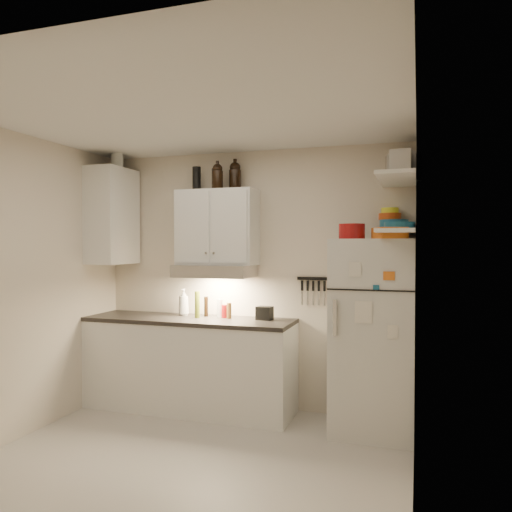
% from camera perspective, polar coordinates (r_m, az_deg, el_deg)
% --- Properties ---
extents(floor, '(3.20, 3.00, 0.02)m').
position_cam_1_polar(floor, '(4.04, -7.98, -22.97)').
color(floor, '#BBB5AD').
rests_on(floor, ground).
extents(ceiling, '(3.20, 3.00, 0.02)m').
position_cam_1_polar(ceiling, '(3.81, -8.10, 15.89)').
color(ceiling, silver).
rests_on(ceiling, ground).
extents(back_wall, '(3.20, 0.02, 2.60)m').
position_cam_1_polar(back_wall, '(5.10, -0.55, -2.65)').
color(back_wall, beige).
rests_on(back_wall, ground).
extents(left_wall, '(0.02, 3.00, 2.60)m').
position_cam_1_polar(left_wall, '(4.64, -26.24, -3.16)').
color(left_wall, beige).
rests_on(left_wall, ground).
extents(right_wall, '(0.02, 3.00, 2.60)m').
position_cam_1_polar(right_wall, '(3.33, 17.82, -4.79)').
color(right_wall, beige).
rests_on(right_wall, ground).
extents(base_cabinet, '(2.10, 0.60, 0.88)m').
position_cam_1_polar(base_cabinet, '(5.15, -7.63, -12.32)').
color(base_cabinet, white).
rests_on(base_cabinet, floor).
extents(countertop, '(2.10, 0.62, 0.04)m').
position_cam_1_polar(countertop, '(5.06, -7.65, -7.25)').
color(countertop, '#292523').
rests_on(countertop, base_cabinet).
extents(upper_cabinet, '(0.80, 0.33, 0.75)m').
position_cam_1_polar(upper_cabinet, '(5.03, -4.44, 3.28)').
color(upper_cabinet, white).
rests_on(upper_cabinet, back_wall).
extents(side_cabinet, '(0.33, 0.55, 1.00)m').
position_cam_1_polar(side_cabinet, '(5.46, -16.11, 4.39)').
color(side_cabinet, white).
rests_on(side_cabinet, left_wall).
extents(range_hood, '(0.76, 0.46, 0.12)m').
position_cam_1_polar(range_hood, '(4.97, -4.71, -1.71)').
color(range_hood, silver).
rests_on(range_hood, back_wall).
extents(fridge, '(0.70, 0.68, 1.70)m').
position_cam_1_polar(fridge, '(4.56, 13.25, -8.86)').
color(fridge, silver).
rests_on(fridge, floor).
extents(shelf_hi, '(0.30, 0.95, 0.03)m').
position_cam_1_polar(shelf_hi, '(4.37, 15.83, 8.47)').
color(shelf_hi, white).
rests_on(shelf_hi, right_wall).
extents(shelf_lo, '(0.30, 0.95, 0.03)m').
position_cam_1_polar(shelf_lo, '(4.34, 15.79, 2.70)').
color(shelf_lo, white).
rests_on(shelf_lo, right_wall).
extents(knife_strip, '(0.42, 0.02, 0.03)m').
position_cam_1_polar(knife_strip, '(4.89, 7.16, -2.59)').
color(knife_strip, black).
rests_on(knife_strip, back_wall).
extents(dutch_oven, '(0.27, 0.27, 0.13)m').
position_cam_1_polar(dutch_oven, '(4.35, 10.89, 2.78)').
color(dutch_oven, maroon).
rests_on(dutch_oven, fridge).
extents(book_stack, '(0.31, 0.34, 0.09)m').
position_cam_1_polar(book_stack, '(4.25, 15.01, 2.55)').
color(book_stack, orange).
rests_on(book_stack, fridge).
extents(spice_jar, '(0.06, 0.06, 0.10)m').
position_cam_1_polar(spice_jar, '(4.34, 14.68, 2.55)').
color(spice_jar, silver).
rests_on(spice_jar, fridge).
extents(stock_pot, '(0.34, 0.34, 0.23)m').
position_cam_1_polar(stock_pot, '(4.69, 16.49, 9.56)').
color(stock_pot, silver).
rests_on(stock_pot, shelf_hi).
extents(tin_a, '(0.23, 0.22, 0.18)m').
position_cam_1_polar(tin_a, '(4.27, 16.24, 10.08)').
color(tin_a, '#AAAAAD').
rests_on(tin_a, shelf_hi).
extents(tin_b, '(0.18, 0.18, 0.16)m').
position_cam_1_polar(tin_b, '(4.05, 16.28, 10.41)').
color(tin_b, '#AAAAAD').
rests_on(tin_b, shelf_hi).
extents(bowl_teal, '(0.25, 0.25, 0.10)m').
position_cam_1_polar(bowl_teal, '(4.67, 15.48, 3.40)').
color(bowl_teal, '#17597E').
rests_on(bowl_teal, shelf_lo).
extents(bowl_orange, '(0.20, 0.20, 0.06)m').
position_cam_1_polar(bowl_orange, '(4.73, 15.05, 4.36)').
color(bowl_orange, '#C74612').
rests_on(bowl_orange, bowl_teal).
extents(bowl_yellow, '(0.16, 0.16, 0.05)m').
position_cam_1_polar(bowl_yellow, '(4.73, 15.06, 5.03)').
color(bowl_yellow, yellow).
rests_on(bowl_yellow, bowl_orange).
extents(plates, '(0.33, 0.33, 0.06)m').
position_cam_1_polar(plates, '(4.35, 16.09, 3.31)').
color(plates, '#17597E').
rests_on(plates, shelf_lo).
extents(growler_a, '(0.12, 0.12, 0.26)m').
position_cam_1_polar(growler_a, '(5.00, -4.43, 9.09)').
color(growler_a, black).
rests_on(growler_a, upper_cabinet).
extents(growler_b, '(0.15, 0.15, 0.29)m').
position_cam_1_polar(growler_b, '(5.07, -2.41, 9.15)').
color(growler_b, black).
rests_on(growler_b, upper_cabinet).
extents(thermos_a, '(0.09, 0.09, 0.22)m').
position_cam_1_polar(thermos_a, '(5.08, -4.66, 8.72)').
color(thermos_a, black).
rests_on(thermos_a, upper_cabinet).
extents(thermos_b, '(0.11, 0.11, 0.25)m').
position_cam_1_polar(thermos_b, '(5.22, -6.80, 8.72)').
color(thermos_b, black).
rests_on(thermos_b, upper_cabinet).
extents(side_jar, '(0.15, 0.15, 0.17)m').
position_cam_1_polar(side_jar, '(5.49, -15.59, 10.50)').
color(side_jar, silver).
rests_on(side_jar, side_cabinet).
extents(soap_bottle, '(0.12, 0.12, 0.31)m').
position_cam_1_polar(soap_bottle, '(5.22, -8.27, -5.07)').
color(soap_bottle, white).
rests_on(soap_bottle, countertop).
extents(pepper_mill, '(0.06, 0.06, 0.16)m').
position_cam_1_polar(pepper_mill, '(4.97, -3.10, -6.25)').
color(pepper_mill, brown).
rests_on(pepper_mill, countertop).
extents(oil_bottle, '(0.07, 0.07, 0.27)m').
position_cam_1_polar(oil_bottle, '(5.03, -6.73, -5.53)').
color(oil_bottle, '#525D17').
rests_on(oil_bottle, countertop).
extents(vinegar_bottle, '(0.05, 0.05, 0.20)m').
position_cam_1_polar(vinegar_bottle, '(5.13, -5.72, -5.75)').
color(vinegar_bottle, black).
rests_on(vinegar_bottle, countertop).
extents(clear_bottle, '(0.06, 0.06, 0.18)m').
position_cam_1_polar(clear_bottle, '(5.08, -4.19, -5.95)').
color(clear_bottle, silver).
rests_on(clear_bottle, countertop).
extents(red_jar, '(0.08, 0.08, 0.13)m').
position_cam_1_polar(red_jar, '(5.02, -3.59, -6.32)').
color(red_jar, maroon).
rests_on(red_jar, countertop).
extents(caddy, '(0.16, 0.13, 0.13)m').
position_cam_1_polar(caddy, '(4.88, 0.98, -6.55)').
color(caddy, black).
rests_on(caddy, countertop).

